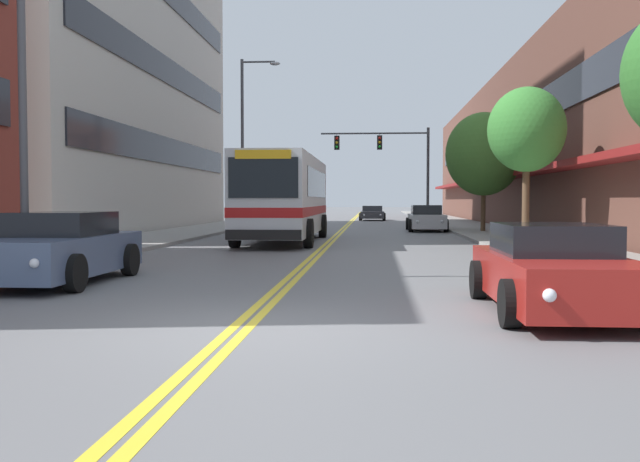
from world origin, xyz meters
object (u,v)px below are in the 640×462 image
Objects in this scene: street_lamp_left_near at (33,32)px; fire_hydrant at (552,247)px; car_white_parked_left_mid at (267,218)px; street_lamp_left_far at (247,131)px; street_tree_right_far at (484,154)px; car_dark_grey_moving_lead at (372,213)px; car_silver_parked_right_mid at (426,219)px; traffic_signal_mast at (390,155)px; street_tree_right_mid at (527,130)px; city_bus at (285,195)px; car_slate_blue_parked_left_near at (60,249)px; car_red_parked_right_foreground at (554,271)px.

street_lamp_left_near is 12.42m from fire_hydrant.
car_white_parked_left_mid is 0.47× the size of street_lamp_left_far.
car_dark_grey_moving_lead is at bearing 103.67° from street_tree_right_far.
street_lamp_left_far is (-6.63, -19.77, 4.75)m from car_dark_grey_moving_lead.
car_silver_parked_right_mid is 4.84m from street_tree_right_far.
car_dark_grey_moving_lead is at bearing 96.30° from traffic_signal_mast.
street_lamp_left_far is at bearing 132.49° from street_tree_right_mid.
street_tree_right_far is (11.25, -4.20, 3.20)m from car_white_parked_left_mid.
city_bus is at bearing 76.68° from street_lamp_left_near.
street_tree_right_far is at bearing 62.21° from car_slate_blue_parked_left_near.
city_bus is 1.31× the size of street_lamp_left_near.
street_tree_right_mid is (11.09, -14.69, 3.34)m from car_white_parked_left_mid.
car_white_parked_left_mid is 0.75× the size of street_tree_right_far.
city_bus reaches higher than car_dark_grey_moving_lead.
street_tree_right_mid is (2.39, -13.06, 3.35)m from car_silver_parked_right_mid.
car_slate_blue_parked_left_near is 9.20m from car_red_parked_right_foreground.
car_dark_grey_moving_lead is (-2.69, 46.92, -0.05)m from car_red_parked_right_foreground.
car_white_parked_left_mid is 0.81× the size of street_tree_right_mid.
car_slate_blue_parked_left_near is 1.04× the size of car_red_parked_right_foreground.
city_bus is at bearing 79.40° from car_slate_blue_parked_left_near.
street_lamp_left_near is (-0.63, 0.32, 4.29)m from car_slate_blue_parked_left_near.
street_lamp_left_far is 12.38m from street_tree_right_far.
fire_hydrant is at bearing -83.80° from traffic_signal_mast.
city_bus is 11.67m from street_tree_right_far.
car_red_parked_right_foreground is 0.50× the size of street_lamp_left_far.
city_bus is 2.63× the size of car_dark_grey_moving_lead.
car_silver_parked_right_mid is at bearing -81.74° from car_dark_grey_moving_lead.
car_silver_parked_right_mid is at bearing 68.34° from street_lamp_left_near.
car_slate_blue_parked_left_near reaches higher than car_dark_grey_moving_lead.
street_tree_right_far is (12.06, 21.37, -1.10)m from street_lamp_left_near.
street_tree_right_mid reaches higher than city_bus.
street_tree_right_far is (4.24, -11.65, -0.70)m from traffic_signal_mast.
traffic_signal_mast is at bearing 49.63° from street_lamp_left_far.
street_tree_right_far reaches higher than city_bus.
car_slate_blue_parked_left_near is 16.23m from street_tree_right_mid.
traffic_signal_mast is 29.86m from fire_hydrant.
street_lamp_left_far reaches higher than car_white_parked_left_mid.
city_bus is 1.22× the size of street_lamp_left_far.
car_white_parked_left_mid is 30.10m from car_red_parked_right_foreground.
car_silver_parked_right_mid is 10.57m from street_lamp_left_far.
street_tree_right_far is 7.78× the size of fire_hydrant.
traffic_signal_mast is (7.19, 33.34, 3.90)m from car_slate_blue_parked_left_near.
street_lamp_left_near reaches higher than car_dark_grey_moving_lead.
fire_hydrant is (1.51, -20.33, -0.14)m from car_silver_parked_right_mid.
car_red_parked_right_foreground is at bearing -71.05° from street_lamp_left_far.
street_lamp_left_near is at bearing -137.56° from street_tree_right_mid.
car_dark_grey_moving_lead is 0.50× the size of street_lamp_left_near.
car_silver_parked_right_mid is (8.88, 24.26, -0.02)m from car_slate_blue_parked_left_near.
street_tree_right_far is (0.16, 10.49, -0.13)m from street_tree_right_mid.
street_lamp_left_near is at bearing -103.32° from traffic_signal_mast.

